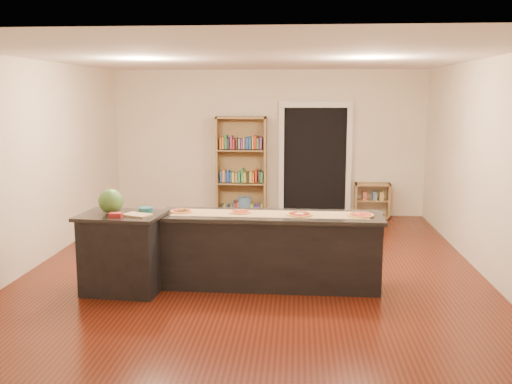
# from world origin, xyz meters

# --- Properties ---
(room) EXTENTS (6.00, 7.00, 2.80)m
(room) POSITION_xyz_m (0.00, 0.00, 1.40)
(room) COLOR silver
(room) RESTS_ON ground
(doorway) EXTENTS (1.40, 0.09, 2.21)m
(doorway) POSITION_xyz_m (0.90, 3.46, 1.20)
(doorway) COLOR black
(doorway) RESTS_ON room
(kitchen_island) EXTENTS (2.73, 0.74, 0.90)m
(kitchen_island) POSITION_xyz_m (0.24, -0.79, 0.45)
(kitchen_island) COLOR black
(kitchen_island) RESTS_ON ground
(side_counter) EXTENTS (0.96, 0.70, 0.95)m
(side_counter) POSITION_xyz_m (-1.49, -1.14, 0.48)
(side_counter) COLOR black
(side_counter) RESTS_ON ground
(bookshelf) EXTENTS (0.96, 0.34, 1.92)m
(bookshelf) POSITION_xyz_m (-0.51, 3.28, 0.96)
(bookshelf) COLOR olive
(bookshelf) RESTS_ON ground
(low_shelf) EXTENTS (0.67, 0.29, 0.67)m
(low_shelf) POSITION_xyz_m (2.00, 3.31, 0.33)
(low_shelf) COLOR olive
(low_shelf) RESTS_ON ground
(waste_bin) EXTENTS (0.26, 0.26, 0.38)m
(waste_bin) POSITION_xyz_m (-0.45, 3.23, 0.19)
(waste_bin) COLOR teal
(waste_bin) RESTS_ON ground
(kraft_paper) EXTENTS (2.37, 0.46, 0.00)m
(kraft_paper) POSITION_xyz_m (0.24, -0.79, 0.90)
(kraft_paper) COLOR #A58655
(kraft_paper) RESTS_ON kitchen_island
(watermelon) EXTENTS (0.29, 0.29, 0.29)m
(watermelon) POSITION_xyz_m (-1.61, -1.12, 1.09)
(watermelon) COLOR #144214
(watermelon) RESTS_ON side_counter
(cutting_board) EXTENTS (0.35, 0.30, 0.02)m
(cutting_board) POSITION_xyz_m (-1.27, -1.23, 0.96)
(cutting_board) COLOR tan
(cutting_board) RESTS_ON side_counter
(package_red) EXTENTS (0.15, 0.11, 0.05)m
(package_red) POSITION_xyz_m (-1.49, -1.33, 0.97)
(package_red) COLOR maroon
(package_red) RESTS_ON side_counter
(package_teal) EXTENTS (0.17, 0.17, 0.06)m
(package_teal) POSITION_xyz_m (-1.22, -1.05, 0.98)
(package_teal) COLOR #195966
(package_teal) RESTS_ON side_counter
(pizza_a) EXTENTS (0.27, 0.27, 0.02)m
(pizza_a) POSITION_xyz_m (-0.85, -0.76, 0.91)
(pizza_a) COLOR #B38F44
(pizza_a) RESTS_ON kitchen_island
(pizza_b) EXTENTS (0.26, 0.26, 0.02)m
(pizza_b) POSITION_xyz_m (-0.12, -0.75, 0.91)
(pizza_b) COLOR #B38F44
(pizza_b) RESTS_ON kitchen_island
(pizza_c) EXTENTS (0.31, 0.31, 0.02)m
(pizza_c) POSITION_xyz_m (0.60, -0.83, 0.91)
(pizza_c) COLOR #B38F44
(pizza_c) RESTS_ON kitchen_island
(pizza_d) EXTENTS (0.32, 0.32, 0.02)m
(pizza_d) POSITION_xyz_m (1.33, -0.82, 0.91)
(pizza_d) COLOR #B38F44
(pizza_d) RESTS_ON kitchen_island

